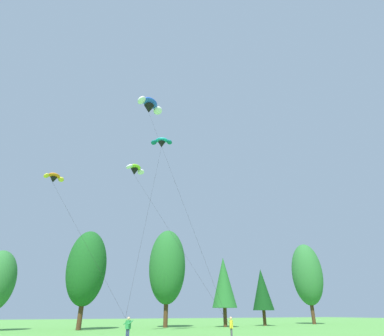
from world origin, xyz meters
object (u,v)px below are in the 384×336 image
(kite_flyer_mid, at_px, (231,326))
(parafoil_kite_low_lime_white, at_px, (135,169))
(parafoil_kite_high_teal, at_px, (162,143))
(parafoil_kite_far_orange, at_px, (54,178))
(kite_flyer_near, at_px, (128,327))
(parafoil_kite_mid_blue_white, at_px, (150,106))

(kite_flyer_mid, bearing_deg, parafoil_kite_low_lime_white, 119.04)
(parafoil_kite_high_teal, xyz_separation_m, parafoil_kite_far_orange, (-11.97, 1.85, -6.50))
(kite_flyer_near, relative_size, kite_flyer_mid, 1.00)
(parafoil_kite_far_orange, bearing_deg, parafoil_kite_high_teal, -8.80)
(kite_flyer_near, xyz_separation_m, parafoil_kite_high_teal, (4.75, 7.79, 21.34))
(parafoil_kite_high_teal, height_order, parafoil_kite_mid_blue_white, parafoil_kite_mid_blue_white)
(kite_flyer_mid, height_order, parafoil_kite_mid_blue_white, parafoil_kite_mid_blue_white)
(kite_flyer_mid, relative_size, parafoil_kite_mid_blue_white, 0.07)
(parafoil_kite_mid_blue_white, bearing_deg, parafoil_kite_high_teal, 52.86)
(parafoil_kite_high_teal, relative_size, parafoil_kite_low_lime_white, 1.23)
(parafoil_kite_high_teal, height_order, parafoil_kite_low_lime_white, parafoil_kite_high_teal)
(kite_flyer_mid, bearing_deg, parafoil_kite_mid_blue_white, 134.30)
(kite_flyer_mid, distance_m, parafoil_kite_far_orange, 24.37)
(kite_flyer_mid, height_order, parafoil_kite_low_lime_white, parafoil_kite_low_lime_white)
(kite_flyer_mid, relative_size, parafoil_kite_far_orange, 0.11)
(kite_flyer_near, relative_size, parafoil_kite_mid_blue_white, 0.07)
(kite_flyer_near, relative_size, parafoil_kite_far_orange, 0.11)
(kite_flyer_mid, xyz_separation_m, parafoil_kite_high_teal, (-2.93, 10.44, 21.35))
(kite_flyer_mid, bearing_deg, kite_flyer_near, 160.93)
(kite_flyer_near, bearing_deg, parafoil_kite_far_orange, 126.85)
(parafoil_kite_mid_blue_white, bearing_deg, parafoil_kite_low_lime_white, 89.36)
(parafoil_kite_low_lime_white, bearing_deg, parafoil_kite_far_orange, 171.02)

